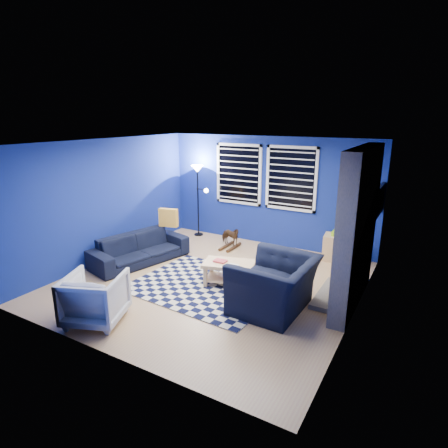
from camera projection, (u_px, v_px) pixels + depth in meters
name	position (u px, v px, depth m)	size (l,w,h in m)	color
floor	(211.00, 282.00, 6.85)	(5.00, 5.00, 0.00)	tan
ceiling	(210.00, 143.00, 6.16)	(5.00, 5.00, 0.00)	white
wall_back	(268.00, 192.00, 8.59)	(5.00, 5.00, 0.00)	navy
wall_left	(108.00, 200.00, 7.70)	(5.00, 5.00, 0.00)	navy
wall_right	(360.00, 239.00, 5.31)	(5.00, 5.00, 0.00)	navy
fireplace	(357.00, 232.00, 5.81)	(0.65, 2.00, 2.50)	gray
window_left	(239.00, 174.00, 8.82)	(1.17, 0.06, 1.42)	black
window_right	(291.00, 179.00, 8.20)	(1.17, 0.06, 1.42)	black
tv	(379.00, 201.00, 6.96)	(0.07, 1.00, 0.58)	black
rug	(207.00, 286.00, 6.68)	(2.50, 2.00, 0.02)	black
sofa	(140.00, 249.00, 7.70)	(0.79, 2.02, 0.59)	black
armchair_big	(274.00, 285.00, 5.78)	(1.12, 1.28, 0.83)	black
armchair_bent	(95.00, 298.00, 5.46)	(0.79, 0.82, 0.74)	gray
rocking_horse	(230.00, 236.00, 8.52)	(0.52, 0.24, 0.44)	#4D2718
coffee_table	(229.00, 269.00, 6.65)	(1.01, 0.74, 0.45)	#DFB47D
cabinet	(340.00, 248.00, 7.80)	(0.69, 0.50, 0.63)	#DFB47D
floor_lamp	(198.00, 179.00, 9.13)	(0.48, 0.30, 1.77)	black
throw_pillow	(168.00, 218.00, 8.16)	(0.42, 0.13, 0.40)	gold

